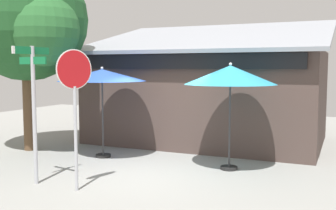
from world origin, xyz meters
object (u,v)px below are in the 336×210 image
(patio_umbrella_teal_center, at_px, (230,76))
(street_sign_post, at_px, (34,100))
(patio_umbrella_royal_blue_left, at_px, (102,76))
(stop_sign, at_px, (75,91))
(shade_tree, at_px, (28,21))

(patio_umbrella_teal_center, bearing_deg, street_sign_post, -140.53)
(patio_umbrella_royal_blue_left, xyz_separation_m, patio_umbrella_teal_center, (3.76, 0.10, 0.04))
(stop_sign, height_order, patio_umbrella_teal_center, stop_sign)
(street_sign_post, relative_size, shade_tree, 0.52)
(street_sign_post, bearing_deg, patio_umbrella_teal_center, 39.47)
(stop_sign, distance_m, shade_tree, 5.08)
(patio_umbrella_royal_blue_left, height_order, patio_umbrella_teal_center, patio_umbrella_teal_center)
(stop_sign, relative_size, shade_tree, 0.50)
(patio_umbrella_teal_center, bearing_deg, patio_umbrella_royal_blue_left, -178.48)
(stop_sign, xyz_separation_m, shade_tree, (-3.79, 2.80, 1.90))
(street_sign_post, relative_size, patio_umbrella_royal_blue_left, 1.17)
(patio_umbrella_teal_center, relative_size, shade_tree, 0.46)
(stop_sign, relative_size, patio_umbrella_teal_center, 1.09)
(patio_umbrella_teal_center, bearing_deg, stop_sign, -129.37)
(patio_umbrella_royal_blue_left, relative_size, patio_umbrella_teal_center, 0.96)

